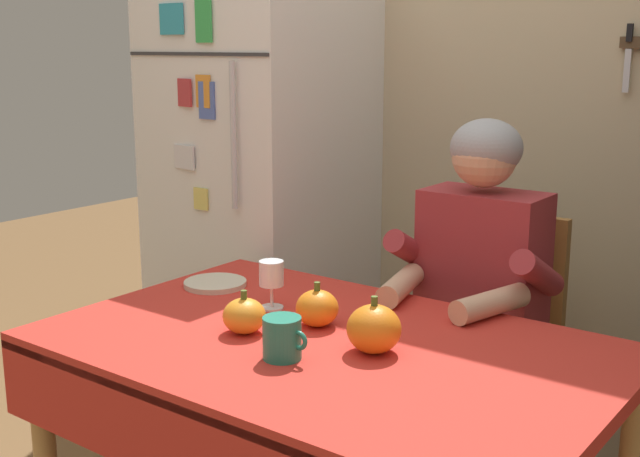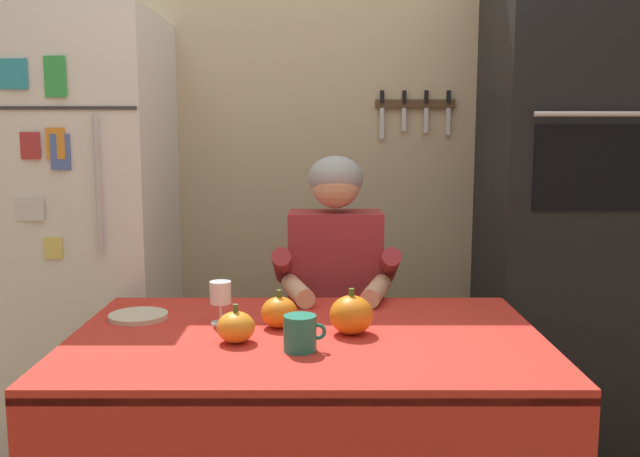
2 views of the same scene
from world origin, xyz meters
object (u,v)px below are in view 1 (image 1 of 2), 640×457
(pumpkin_large, at_px, (317,308))
(pumpkin_small, at_px, (374,329))
(serving_tray, at_px, (215,283))
(refrigerator, at_px, (262,188))
(wine_glass, at_px, (271,276))
(seated_person, at_px, (471,293))
(chair_behind_person, at_px, (495,346))
(dining_table, at_px, (322,375))
(coffee_mug, at_px, (283,338))
(pumpkin_medium, at_px, (244,316))

(pumpkin_large, bearing_deg, pumpkin_small, -17.29)
(serving_tray, bearing_deg, refrigerator, 120.35)
(wine_glass, bearing_deg, refrigerator, 132.11)
(wine_glass, height_order, serving_tray, wine_glass)
(refrigerator, relative_size, serving_tray, 9.54)
(pumpkin_small, distance_m, serving_tray, 0.70)
(seated_person, bearing_deg, pumpkin_large, -109.96)
(chair_behind_person, bearing_deg, dining_table, -97.16)
(pumpkin_large, distance_m, pumpkin_small, 0.23)
(dining_table, relative_size, wine_glass, 10.30)
(dining_table, height_order, chair_behind_person, chair_behind_person)
(seated_person, xyz_separation_m, wine_glass, (-0.37, -0.47, 0.10))
(dining_table, relative_size, pumpkin_small, 10.14)
(coffee_mug, distance_m, pumpkin_large, 0.24)
(seated_person, relative_size, pumpkin_small, 9.01)
(pumpkin_large, xyz_separation_m, pumpkin_small, (0.22, -0.07, 0.01))
(dining_table, xyz_separation_m, coffee_mug, (-0.01, -0.13, 0.13))
(chair_behind_person, xyz_separation_m, seated_person, (-0.00, -0.19, 0.23))
(pumpkin_large, distance_m, pumpkin_medium, 0.19)
(wine_glass, xyz_separation_m, pumpkin_medium, (0.07, -0.19, -0.05))
(seated_person, xyz_separation_m, serving_tray, (-0.65, -0.41, 0.01))
(pumpkin_medium, bearing_deg, coffee_mug, -22.12)
(pumpkin_large, bearing_deg, seated_person, 70.04)
(refrigerator, xyz_separation_m, seated_person, (1.05, -0.28, -0.16))
(chair_behind_person, bearing_deg, coffee_mug, -96.97)
(chair_behind_person, xyz_separation_m, coffee_mug, (-0.11, -0.93, 0.28))
(coffee_mug, bearing_deg, dining_table, 84.15)
(dining_table, height_order, pumpkin_large, pumpkin_large)
(chair_behind_person, bearing_deg, pumpkin_large, -104.85)
(dining_table, distance_m, coffee_mug, 0.19)
(pumpkin_large, height_order, serving_tray, pumpkin_large)
(wine_glass, relative_size, pumpkin_large, 1.16)
(refrigerator, bearing_deg, pumpkin_medium, -51.49)
(coffee_mug, bearing_deg, pumpkin_medium, 157.88)
(refrigerator, height_order, pumpkin_small, refrigerator)
(seated_person, relative_size, wine_glass, 9.16)
(dining_table, relative_size, seated_person, 1.12)
(refrigerator, distance_m, serving_tray, 0.81)
(wine_glass, bearing_deg, dining_table, -25.93)
(wine_glass, xyz_separation_m, serving_tray, (-0.28, 0.06, -0.09))
(pumpkin_medium, bearing_deg, serving_tray, 143.87)
(wine_glass, xyz_separation_m, pumpkin_large, (0.18, -0.04, -0.05))
(seated_person, bearing_deg, wine_glass, -128.09)
(seated_person, relative_size, pumpkin_large, 10.59)
(chair_behind_person, relative_size, coffee_mug, 7.86)
(coffee_mug, bearing_deg, pumpkin_small, 47.48)
(dining_table, distance_m, serving_tray, 0.59)
(seated_person, bearing_deg, coffee_mug, -98.73)
(coffee_mug, xyz_separation_m, pumpkin_small, (0.15, 0.16, 0.01))
(pumpkin_medium, bearing_deg, dining_table, 16.27)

